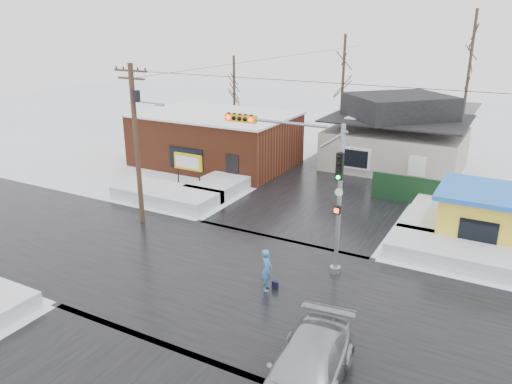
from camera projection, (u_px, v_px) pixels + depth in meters
The scene contains 20 objects.
ground at pixel (228, 280), 22.54m from camera, with size 120.00×120.00×0.00m, color white.
road_ns at pixel (228, 280), 22.53m from camera, with size 10.00×120.00×0.02m, color black.
road_ew at pixel (228, 280), 22.53m from camera, with size 120.00×10.00×0.02m, color black.
snowbank_nw at pixel (166, 195), 32.28m from camera, with size 7.00×3.00×0.80m, color white.
snowbank_ne at pixel (462, 254), 24.14m from camera, with size 7.00×3.00×0.80m, color white.
snowbank_nside_w at pixel (233, 179), 35.52m from camera, with size 3.00×8.00×0.80m, color white.
snowbank_nside_e at pixel (437, 213), 29.19m from camera, with size 3.00×8.00×0.80m, color white.
traffic_signal at pixel (307, 175), 22.41m from camera, with size 6.05×0.68×7.00m.
utility_pole at pixel (137, 136), 27.35m from camera, with size 3.15×0.44×9.00m.
brick_building at pixel (215, 139), 40.10m from camera, with size 12.20×8.20×4.12m.
marquee_sign at pixel (188, 163), 33.85m from camera, with size 2.20×0.21×2.55m.
house at pixel (397, 135), 39.02m from camera, with size 10.40×8.40×5.76m.
kiosk at pixel (483, 215), 26.05m from camera, with size 4.60×4.60×2.88m.
fence at pixel (435, 194), 30.92m from camera, with size 8.00×0.12×1.80m, color black.
tree_far_left at pixel (344, 58), 43.30m from camera, with size 3.00×3.00×10.00m.
tree_far_mid at pixel (473, 41), 39.92m from camera, with size 3.00×3.00×12.00m.
tree_far_west at pixel (234, 73), 46.69m from camera, with size 3.00×3.00×8.00m.
pedestrian at pixel (267, 270), 21.44m from camera, with size 0.69×0.45×1.90m, color teal.
car at pixel (307, 371), 15.53m from camera, with size 2.25×5.54×1.61m, color #A5A9AC.
shopping_bag at pixel (275, 286), 21.71m from camera, with size 0.28×0.12×0.35m, color black.
Camera 1 is at (10.67, -16.94, 11.16)m, focal length 35.00 mm.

